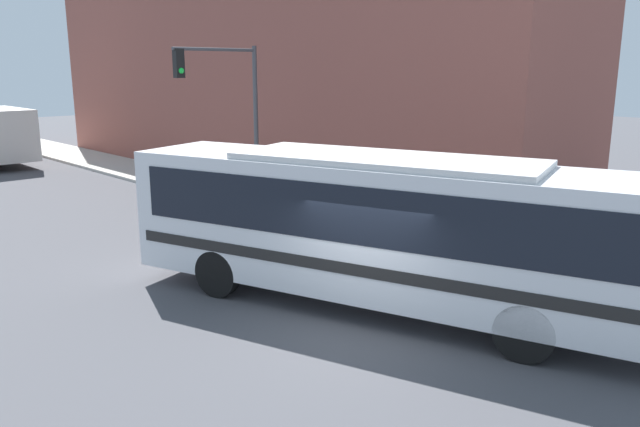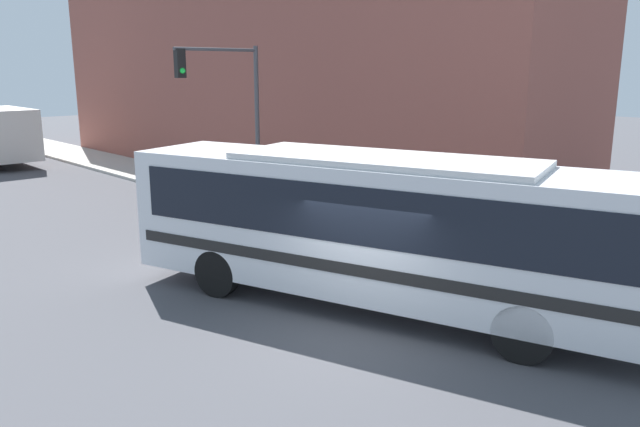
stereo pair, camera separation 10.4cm
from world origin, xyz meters
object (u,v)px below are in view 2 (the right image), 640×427
Objects in this scene: city_bus at (383,222)px; pedestrian_near_corner at (250,170)px; traffic_light_pole at (231,100)px; parking_meter at (262,184)px; fire_hydrant at (358,221)px.

city_bus is 6.97× the size of pedestrian_near_corner.
parking_meter is (0.93, -0.38, -2.97)m from traffic_light_pole.
city_bus is at bearing -112.97° from parking_meter.
parking_meter is (0.00, 4.75, 0.50)m from fire_hydrant.
traffic_light_pole reaches higher than pedestrian_near_corner.
city_bus is 5.99m from fire_hydrant.
city_bus is at bearing -114.53° from pedestrian_near_corner.
city_bus is 9.93m from parking_meter.
pedestrian_near_corner is (2.51, 2.43, -3.00)m from traffic_light_pole.
pedestrian_near_corner is at bearing 47.47° from city_bus.
traffic_light_pole is 4.61m from pedestrian_near_corner.
parking_meter is at bearing 49.04° from city_bus.
parking_meter is at bearing -119.34° from pedestrian_near_corner.
city_bus reaches higher than fire_hydrant.
city_bus is 2.06× the size of traffic_light_pole.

